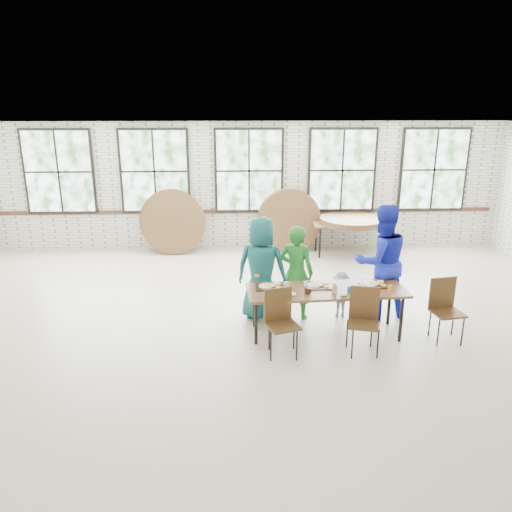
{
  "coord_description": "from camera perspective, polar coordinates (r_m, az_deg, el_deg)",
  "views": [
    {
      "loc": [
        -0.31,
        -7.31,
        3.49
      ],
      "look_at": [
        0.0,
        0.4,
        1.05
      ],
      "focal_mm": 35.0,
      "sensor_mm": 36.0,
      "label": 1
    }
  ],
  "objects": [
    {
      "name": "chair_spare",
      "position": [
        8.0,
        20.76,
        -5.14
      ],
      "size": [
        0.48,
        0.47,
        0.95
      ],
      "rotation": [
        0.0,
        0.0,
        0.17
      ],
      "color": "#493018",
      "rests_on": "ground"
    },
    {
      "name": "toddler",
      "position": [
        8.41,
        9.66,
        -4.33
      ],
      "size": [
        0.51,
        0.3,
        0.78
      ],
      "primitive_type": "imported",
      "rotation": [
        0.0,
        0.0,
        3.11
      ],
      "color": "#12173B",
      "rests_on": "ground"
    },
    {
      "name": "storage_table",
      "position": [
        11.78,
        10.91,
        3.46
      ],
      "size": [
        1.82,
        0.8,
        0.74
      ],
      "rotation": [
        0.0,
        0.0,
        -0.03
      ],
      "color": "brown",
      "rests_on": "ground"
    },
    {
      "name": "adult_blue",
      "position": [
        8.38,
        14.08,
        -0.64
      ],
      "size": [
        1.04,
        0.87,
        1.9
      ],
      "primitive_type": "imported",
      "rotation": [
        0.0,
        0.0,
        3.32
      ],
      "color": "#1B28C0",
      "rests_on": "ground"
    },
    {
      "name": "round_tops_stacked",
      "position": [
        11.75,
        10.94,
        4.02
      ],
      "size": [
        1.5,
        1.5,
        0.13
      ],
      "color": "brown",
      "rests_on": "storage_table"
    },
    {
      "name": "room",
      "position": [
        11.86,
        -0.8,
        9.5
      ],
      "size": [
        12.0,
        12.0,
        12.0
      ],
      "color": "#C2B29A",
      "rests_on": "ground"
    },
    {
      "name": "adult_teal",
      "position": [
        8.08,
        0.65,
        -1.46
      ],
      "size": [
        0.96,
        0.76,
        1.72
      ],
      "primitive_type": "imported",
      "rotation": [
        0.0,
        0.0,
        2.86
      ],
      "color": "#165057",
      "rests_on": "ground"
    },
    {
      "name": "chair_near_left",
      "position": [
        7.09,
        2.79,
        -6.89
      ],
      "size": [
        0.53,
        0.52,
        0.95
      ],
      "rotation": [
        0.0,
        0.0,
        0.33
      ],
      "color": "#493018",
      "rests_on": "ground"
    },
    {
      "name": "chair_near_right",
      "position": [
        7.3,
        12.21,
        -6.53
      ],
      "size": [
        0.51,
        0.49,
        0.95
      ],
      "rotation": [
        0.0,
        0.0,
        -0.24
      ],
      "color": "#493018",
      "rests_on": "ground"
    },
    {
      "name": "tabletop_clutter",
      "position": [
        7.6,
        8.74,
        -3.67
      ],
      "size": [
        2.05,
        0.64,
        0.11
      ],
      "color": "black",
      "rests_on": "dining_table"
    },
    {
      "name": "dining_table",
      "position": [
        7.64,
        8.05,
        -4.13
      ],
      "size": [
        2.44,
        0.93,
        0.74
      ],
      "rotation": [
        0.0,
        0.0,
        0.06
      ],
      "color": "brown",
      "rests_on": "ground"
    },
    {
      "name": "round_tops_leaning",
      "position": [
        11.76,
        -2.87,
        3.98
      ],
      "size": [
        4.27,
        0.49,
        1.49
      ],
      "color": "brown",
      "rests_on": "ground"
    },
    {
      "name": "adult_green",
      "position": [
        8.15,
        4.61,
        -1.87
      ],
      "size": [
        0.68,
        0.57,
        1.57
      ],
      "primitive_type": "imported",
      "rotation": [
        0.0,
        0.0,
        2.74
      ],
      "color": "#1D6F24",
      "rests_on": "ground"
    }
  ]
}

